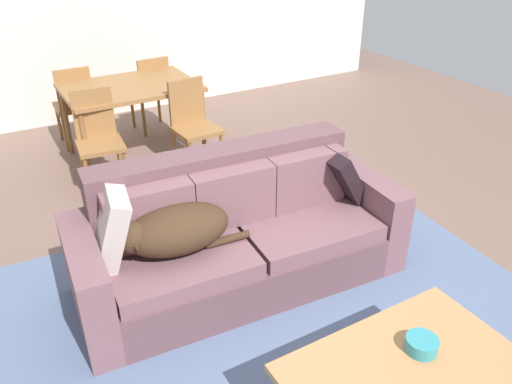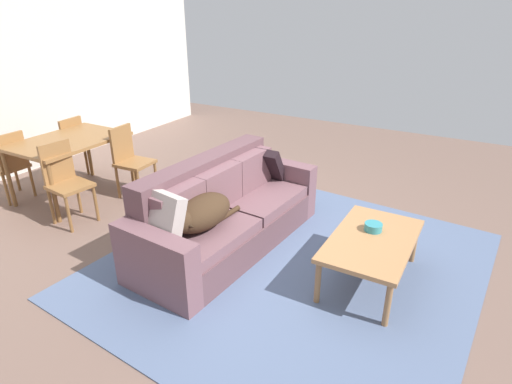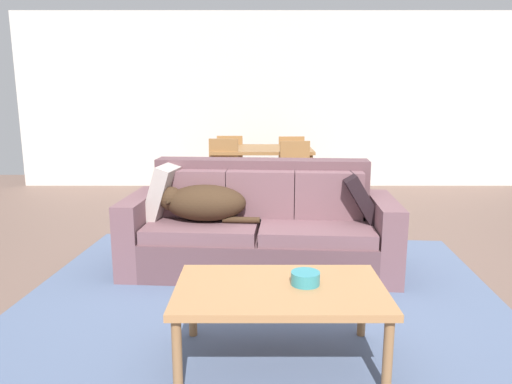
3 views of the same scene
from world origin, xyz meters
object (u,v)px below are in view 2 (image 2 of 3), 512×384
Objects in this scene: throw_pillow_by_right_arm at (265,164)px; dining_table at (68,145)px; dog_on_left_cushion at (200,213)px; throw_pillow_by_left_arm at (160,219)px; dining_chair_near_right at (130,158)px; dining_chair_far_right at (68,144)px; dining_chair_far_left at (10,163)px; bowl_on_coffee_table at (373,227)px; dining_chair_near_left at (65,179)px; couch at (224,214)px; coffee_table at (372,243)px.

dining_table is (-0.78, 2.36, 0.07)m from throw_pillow_by_right_arm.
dog_on_left_cushion is 0.39m from throw_pillow_by_left_arm.
dining_chair_near_right is 1.04× the size of dining_chair_far_right.
dining_chair_far_left is (-0.84, 1.20, -0.02)m from dining_chair_near_right.
dining_table is 1.47× the size of dining_chair_far_right.
bowl_on_coffee_table is at bearing -87.15° from dining_table.
dining_table is at bearing 68.91° from throw_pillow_by_left_arm.
dog_on_left_cushion is 1.97× the size of throw_pillow_by_right_arm.
bowl_on_coffee_table is (0.71, -1.39, -0.10)m from dog_on_left_cushion.
throw_pillow_by_left_arm is 3.10m from dining_chair_far_right.
dining_chair_near_left reaches higher than bowl_on_coffee_table.
dining_chair_near_right reaches higher than couch.
dining_chair_far_right is at bearing 85.33° from dining_chair_near_right.
dog_on_left_cushion is 5.24× the size of bowl_on_coffee_table.
couch is 2.01× the size of coffee_table.
couch is at bearing 178.82° from throw_pillow_by_right_arm.
dining_chair_near_right is at bearing -0.22° from dining_chair_near_left.
bowl_on_coffee_table is at bearing 14.74° from coffee_table.
throw_pillow_by_right_arm is at bearing -81.53° from dining_chair_near_right.
dining_chair_near_left reaches higher than throw_pillow_by_right_arm.
dining_chair_far_left is (-1.23, 2.95, -0.14)m from throw_pillow_by_right_arm.
bowl_on_coffee_table is at bearing -72.06° from dining_chair_near_left.
dining_table is (0.52, 2.41, 0.11)m from dog_on_left_cushion.
throw_pillow_by_left_arm is at bearing 124.17° from bowl_on_coffee_table.
dining_chair_near_left reaches higher than coffee_table.
coffee_table is at bearing -64.06° from dog_on_left_cushion.
couch is at bearing -108.29° from dining_chair_near_right.
couch is 2.96m from dining_chair_far_left.
couch reaches higher than coffee_table.
bowl_on_coffee_table is 0.12× the size of dining_table.
dining_chair_near_left reaches higher than dining_chair_far_left.
bowl_on_coffee_table is at bearing 83.42° from dining_chair_far_right.
bowl_on_coffee_table is at bearing -112.36° from throw_pillow_by_right_arm.
dog_on_left_cushion is 1.89m from dining_chair_near_left.
dining_chair_near_left is 1.05× the size of dining_chair_far_left.
coffee_table is 0.17m from bowl_on_coffee_table.
dining_chair_far_right is (0.90, 1.10, -0.02)m from dining_chair_near_left.
dining_chair_far_left is (-0.50, 4.42, 0.09)m from coffee_table.
couch is 1.49m from coffee_table.
dining_chair_near_right is (0.92, 1.79, -0.08)m from dog_on_left_cushion.
throw_pillow_by_left_arm is 0.41× the size of coffee_table.
dog_on_left_cushion is at bearing 89.69° from dining_chair_far_left.
coffee_table is 4.45m from dining_chair_far_left.
coffee_table is (0.57, -1.42, -0.18)m from dog_on_left_cushion.
dining_chair_near_left is 0.89m from dining_chair_near_right.
throw_pillow_by_left_arm reaches higher than dog_on_left_cushion.
throw_pillow_by_right_arm is 2.49m from dining_table.
coffee_table is at bearing 81.64° from dining_chair_far_right.
dining_chair_near_right is 1.20m from dining_chair_far_right.
dog_on_left_cushion is at bearing -25.53° from throw_pillow_by_left_arm.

